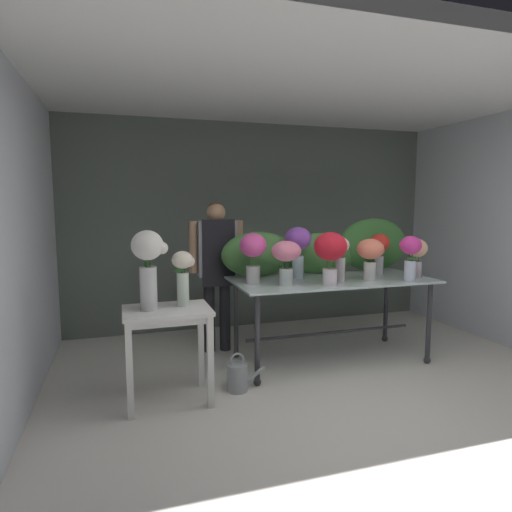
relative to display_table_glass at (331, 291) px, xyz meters
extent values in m
plane|color=silver|center=(-0.32, -0.06, -0.74)|extent=(7.25, 7.25, 0.00)
cube|color=slate|center=(-0.32, 1.59, 0.59)|extent=(5.00, 0.12, 2.65)
cube|color=silver|center=(-2.82, -0.06, 0.59)|extent=(0.12, 3.42, 2.65)
cube|color=silver|center=(2.18, -0.06, 0.59)|extent=(0.12, 3.42, 2.65)
cube|color=silver|center=(-0.32, -0.06, 1.97)|extent=(5.12, 3.42, 0.12)
cube|color=silver|center=(0.00, 0.00, 0.11)|extent=(2.02, 0.95, 0.02)
cylinder|color=#38383D|center=(-0.91, -0.38, -0.32)|extent=(0.05, 0.05, 0.84)
sphere|color=#38383D|center=(-0.91, -0.38, -0.71)|extent=(0.07, 0.07, 0.07)
cylinder|color=#38383D|center=(0.91, -0.38, -0.32)|extent=(0.05, 0.05, 0.84)
sphere|color=#38383D|center=(0.91, -0.38, -0.71)|extent=(0.07, 0.07, 0.07)
cylinder|color=#38383D|center=(-0.91, 0.38, -0.32)|extent=(0.05, 0.05, 0.84)
sphere|color=#38383D|center=(-0.91, 0.38, -0.71)|extent=(0.07, 0.07, 0.07)
cylinder|color=#38383D|center=(0.91, 0.38, -0.32)|extent=(0.05, 0.05, 0.84)
sphere|color=#38383D|center=(0.91, 0.38, -0.71)|extent=(0.07, 0.07, 0.07)
cylinder|color=#38383D|center=(0.00, 0.00, -0.44)|extent=(1.82, 0.03, 0.03)
cube|color=white|center=(-1.70, -0.46, 0.03)|extent=(0.70, 0.51, 0.03)
cube|color=white|center=(-1.70, -0.46, -0.01)|extent=(0.64, 0.45, 0.06)
cube|color=white|center=(-2.01, -0.68, -0.36)|extent=(0.05, 0.05, 0.75)
cube|color=white|center=(-1.40, -0.68, -0.36)|extent=(0.05, 0.05, 0.75)
cube|color=white|center=(-2.01, -0.24, -0.36)|extent=(0.05, 0.05, 0.75)
cube|color=white|center=(-1.40, -0.24, -0.36)|extent=(0.05, 0.05, 0.75)
cylinder|color=#232328|center=(-1.14, 0.64, -0.31)|extent=(0.12, 0.12, 0.85)
cylinder|color=#232328|center=(-0.97, 0.64, -0.31)|extent=(0.12, 0.12, 0.85)
cube|color=#999EA8|center=(-1.06, 0.64, 0.40)|extent=(0.41, 0.22, 0.59)
cube|color=black|center=(-1.06, 0.53, 0.36)|extent=(0.35, 0.02, 0.71)
cylinder|color=tan|center=(-1.31, 0.64, 0.43)|extent=(0.09, 0.09, 0.55)
cylinder|color=tan|center=(-0.81, 0.64, 0.43)|extent=(0.09, 0.09, 0.55)
sphere|color=tan|center=(-1.06, 0.64, 0.79)|extent=(0.20, 0.20, 0.20)
ellipsoid|color=brown|center=(-1.06, 0.66, 0.86)|extent=(0.15, 0.15, 0.09)
ellipsoid|color=#477F3D|center=(-0.68, 0.36, 0.36)|extent=(0.78, 0.30, 0.47)
ellipsoid|color=#477F3D|center=(0.04, 0.36, 0.35)|extent=(0.97, 0.22, 0.44)
ellipsoid|color=#387033|center=(0.70, 0.36, 0.42)|extent=(0.85, 0.31, 0.60)
cylinder|color=silver|center=(-0.57, -0.18, 0.20)|extent=(0.13, 0.13, 0.16)
cylinder|color=#9EBCB2|center=(-0.57, -0.18, 0.16)|extent=(0.12, 0.12, 0.07)
cylinder|color=#28562D|center=(-0.54, -0.18, 0.26)|extent=(0.01, 0.01, 0.26)
cylinder|color=#28562D|center=(-0.57, -0.15, 0.26)|extent=(0.01, 0.01, 0.26)
cylinder|color=#28562D|center=(-0.59, -0.18, 0.26)|extent=(0.01, 0.01, 0.26)
cylinder|color=#28562D|center=(-0.57, -0.20, 0.26)|extent=(0.01, 0.01, 0.26)
ellipsoid|color=pink|center=(-0.57, -0.18, 0.45)|extent=(0.28, 0.28, 0.19)
sphere|color=pink|center=(-0.65, -0.19, 0.42)|extent=(0.09, 0.09, 0.09)
sphere|color=pink|center=(-0.47, -0.16, 0.42)|extent=(0.10, 0.10, 0.10)
ellipsoid|color=#2D6028|center=(-0.61, -0.16, 0.30)|extent=(0.06, 0.11, 0.03)
cylinder|color=silver|center=(0.02, -0.15, 0.24)|extent=(0.09, 0.09, 0.23)
cylinder|color=#9EBCB2|center=(0.02, -0.15, 0.17)|extent=(0.08, 0.08, 0.10)
cylinder|color=#2D6028|center=(0.04, -0.16, 0.29)|extent=(0.01, 0.01, 0.31)
cylinder|color=#2D6028|center=(0.00, -0.14, 0.29)|extent=(0.01, 0.01, 0.31)
cylinder|color=#2D6028|center=(0.00, -0.17, 0.29)|extent=(0.01, 0.01, 0.31)
ellipsoid|color=#EFB2BC|center=(0.02, -0.15, 0.48)|extent=(0.17, 0.17, 0.15)
sphere|color=#EFB2BC|center=(-0.05, -0.15, 0.50)|extent=(0.08, 0.08, 0.08)
ellipsoid|color=#477F3D|center=(0.00, -0.14, 0.38)|extent=(0.04, 0.10, 0.03)
cylinder|color=silver|center=(-0.84, 0.00, 0.21)|extent=(0.13, 0.13, 0.17)
cylinder|color=#9EBCB2|center=(-0.84, 0.00, 0.16)|extent=(0.12, 0.12, 0.07)
cylinder|color=#477F3D|center=(-0.81, 0.00, 0.28)|extent=(0.01, 0.01, 0.29)
cylinder|color=#477F3D|center=(-0.84, 0.03, 0.28)|extent=(0.01, 0.01, 0.29)
cylinder|color=#477F3D|center=(-0.86, 0.00, 0.28)|extent=(0.01, 0.01, 0.29)
cylinder|color=#477F3D|center=(-0.84, -0.02, 0.28)|extent=(0.01, 0.01, 0.29)
ellipsoid|color=#E54C9E|center=(-0.84, 0.00, 0.49)|extent=(0.26, 0.26, 0.23)
sphere|color=#E54C9E|center=(-0.90, 0.00, 0.45)|extent=(0.10, 0.10, 0.10)
sphere|color=#E54C9E|center=(-0.77, 0.03, 0.49)|extent=(0.08, 0.08, 0.08)
cylinder|color=silver|center=(0.67, -0.35, 0.23)|extent=(0.11, 0.11, 0.21)
cylinder|color=#9EBCB2|center=(0.67, -0.35, 0.17)|extent=(0.10, 0.10, 0.09)
cylinder|color=#2D6028|center=(0.70, -0.35, 0.28)|extent=(0.01, 0.01, 0.29)
cylinder|color=#2D6028|center=(0.68, -0.33, 0.28)|extent=(0.01, 0.01, 0.29)
cylinder|color=#2D6028|center=(0.65, -0.36, 0.28)|extent=(0.01, 0.01, 0.29)
cylinder|color=#2D6028|center=(0.68, -0.37, 0.28)|extent=(0.01, 0.01, 0.29)
ellipsoid|color=#D1338E|center=(0.67, -0.35, 0.48)|extent=(0.21, 0.21, 0.18)
sphere|color=#D1338E|center=(0.61, -0.33, 0.48)|extent=(0.09, 0.09, 0.09)
sphere|color=#D1338E|center=(0.74, -0.36, 0.50)|extent=(0.07, 0.07, 0.07)
ellipsoid|color=#387033|center=(0.68, -0.37, 0.35)|extent=(0.10, 0.09, 0.03)
cylinder|color=silver|center=(0.88, -0.17, 0.21)|extent=(0.11, 0.11, 0.17)
cylinder|color=#9EBCB2|center=(0.88, -0.17, 0.16)|extent=(0.10, 0.10, 0.07)
cylinder|color=#28562D|center=(0.91, -0.17, 0.25)|extent=(0.01, 0.01, 0.24)
cylinder|color=#28562D|center=(0.88, -0.16, 0.25)|extent=(0.01, 0.01, 0.24)
cylinder|color=#28562D|center=(0.86, -0.18, 0.25)|extent=(0.01, 0.01, 0.24)
cylinder|color=#28562D|center=(0.89, -0.20, 0.25)|extent=(0.01, 0.01, 0.24)
ellipsoid|color=#F4B78E|center=(0.88, -0.17, 0.43)|extent=(0.21, 0.21, 0.19)
sphere|color=#F4B78E|center=(0.82, -0.18, 0.44)|extent=(0.09, 0.09, 0.09)
sphere|color=#F4B78E|center=(0.96, -0.17, 0.41)|extent=(0.08, 0.08, 0.08)
cylinder|color=silver|center=(-0.33, 0.11, 0.24)|extent=(0.12, 0.12, 0.23)
cylinder|color=#9EBCB2|center=(-0.33, 0.11, 0.17)|extent=(0.11, 0.11, 0.10)
cylinder|color=#387033|center=(-0.31, 0.11, 0.30)|extent=(0.01, 0.01, 0.33)
cylinder|color=#387033|center=(-0.33, 0.14, 0.30)|extent=(0.01, 0.01, 0.33)
cylinder|color=#387033|center=(-0.34, 0.12, 0.30)|extent=(0.01, 0.01, 0.33)
cylinder|color=#387033|center=(-0.32, 0.08, 0.30)|extent=(0.01, 0.01, 0.33)
ellipsoid|color=purple|center=(-0.33, 0.11, 0.54)|extent=(0.27, 0.27, 0.23)
sphere|color=purple|center=(-0.25, 0.10, 0.50)|extent=(0.06, 0.06, 0.06)
cylinder|color=silver|center=(0.62, 0.11, 0.22)|extent=(0.10, 0.10, 0.20)
cylinder|color=#9EBCB2|center=(0.62, 0.11, 0.17)|extent=(0.09, 0.09, 0.08)
cylinder|color=#387033|center=(0.64, 0.11, 0.27)|extent=(0.01, 0.01, 0.28)
cylinder|color=#387033|center=(0.61, 0.13, 0.27)|extent=(0.01, 0.01, 0.28)
cylinder|color=#387033|center=(0.62, 0.10, 0.27)|extent=(0.01, 0.01, 0.28)
ellipsoid|color=red|center=(0.62, 0.11, 0.47)|extent=(0.21, 0.21, 0.19)
sphere|color=red|center=(0.55, 0.12, 0.45)|extent=(0.06, 0.06, 0.06)
sphere|color=red|center=(0.69, 0.14, 0.47)|extent=(0.07, 0.07, 0.07)
cylinder|color=silver|center=(-0.18, -0.32, 0.20)|extent=(0.14, 0.14, 0.16)
cylinder|color=#9EBCB2|center=(-0.18, -0.32, 0.16)|extent=(0.13, 0.13, 0.07)
cylinder|color=#387033|center=(-0.15, -0.32, 0.27)|extent=(0.01, 0.01, 0.28)
cylinder|color=#387033|center=(-0.20, -0.31, 0.27)|extent=(0.01, 0.01, 0.28)
cylinder|color=#387033|center=(-0.20, -0.34, 0.27)|extent=(0.01, 0.01, 0.28)
ellipsoid|color=red|center=(-0.18, -0.32, 0.49)|extent=(0.31, 0.31, 0.27)
sphere|color=red|center=(-0.27, -0.35, 0.47)|extent=(0.10, 0.10, 0.10)
cylinder|color=silver|center=(0.33, -0.18, 0.22)|extent=(0.12, 0.12, 0.19)
cylinder|color=#9EBCB2|center=(0.33, -0.18, 0.16)|extent=(0.11, 0.11, 0.08)
cylinder|color=#2D6028|center=(0.36, -0.19, 0.25)|extent=(0.01, 0.01, 0.24)
cylinder|color=#2D6028|center=(0.33, -0.16, 0.25)|extent=(0.01, 0.01, 0.24)
cylinder|color=#2D6028|center=(0.31, -0.18, 0.25)|extent=(0.01, 0.01, 0.24)
cylinder|color=#2D6028|center=(0.32, -0.21, 0.25)|extent=(0.01, 0.01, 0.24)
ellipsoid|color=#EF7A60|center=(0.33, -0.18, 0.44)|extent=(0.27, 0.27, 0.20)
sphere|color=#EF7A60|center=(0.43, -0.20, 0.42)|extent=(0.09, 0.09, 0.09)
ellipsoid|color=#2D6028|center=(0.33, -0.18, 0.33)|extent=(0.10, 0.05, 0.03)
cylinder|color=silver|center=(-1.84, -0.46, 0.22)|extent=(0.14, 0.14, 0.35)
cylinder|color=#9EBCB2|center=(-1.84, -0.46, 0.12)|extent=(0.13, 0.13, 0.15)
cylinder|color=#2D6028|center=(-1.82, -0.46, 0.27)|extent=(0.01, 0.01, 0.44)
cylinder|color=#2D6028|center=(-1.84, -0.43, 0.27)|extent=(0.01, 0.01, 0.44)
cylinder|color=#2D6028|center=(-1.86, -0.46, 0.27)|extent=(0.01, 0.01, 0.44)
cylinder|color=#2D6028|center=(-1.85, -0.49, 0.27)|extent=(0.01, 0.01, 0.44)
ellipsoid|color=white|center=(-1.84, -0.46, 0.56)|extent=(0.25, 0.25, 0.24)
sphere|color=white|center=(-1.73, -0.48, 0.54)|extent=(0.10, 0.10, 0.10)
cylinder|color=silver|center=(-1.57, -0.41, 0.19)|extent=(0.10, 0.10, 0.28)
cylinder|color=#9EBCB2|center=(-1.57, -0.41, 0.11)|extent=(0.09, 0.09, 0.12)
cylinder|color=#28562D|center=(-1.55, -0.41, 0.22)|extent=(0.01, 0.01, 0.33)
cylinder|color=#28562D|center=(-1.56, -0.39, 0.22)|extent=(0.01, 0.01, 0.33)
cylinder|color=#28562D|center=(-1.58, -0.41, 0.22)|extent=(0.01, 0.01, 0.33)
cylinder|color=#28562D|center=(-1.57, -0.43, 0.22)|extent=(0.01, 0.01, 0.33)
ellipsoid|color=silver|center=(-1.57, -0.41, 0.43)|extent=(0.17, 0.17, 0.15)
sphere|color=silver|center=(-1.63, -0.43, 0.43)|extent=(0.06, 0.06, 0.06)
sphere|color=silver|center=(-1.50, -0.38, 0.41)|extent=(0.09, 0.09, 0.09)
ellipsoid|color=#2D6028|center=(-1.60, -0.44, 0.35)|extent=(0.11, 0.08, 0.03)
cylinder|color=#999EA3|center=(-1.12, -0.44, -0.62)|extent=(0.18, 0.18, 0.24)
cylinder|color=#999EA3|center=(-0.95, -0.44, -0.61)|extent=(0.18, 0.04, 0.14)
torus|color=#999EA3|center=(-1.12, -0.44, -0.46)|extent=(0.13, 0.02, 0.13)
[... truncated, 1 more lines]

